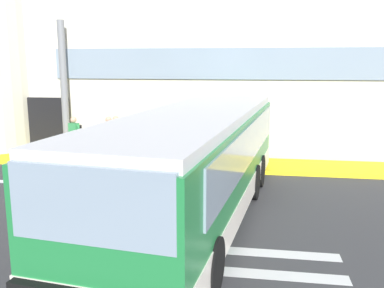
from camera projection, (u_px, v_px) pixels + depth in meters
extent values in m
cube|color=#353538|center=(162.00, 207.00, 11.33)|extent=(80.00, 90.00, 0.02)
cube|color=silver|center=(228.00, 271.00, 7.83)|extent=(4.40, 0.36, 0.01)
cube|color=silver|center=(231.00, 251.00, 8.70)|extent=(4.40, 0.36, 0.01)
cube|color=beige|center=(212.00, 65.00, 22.26)|extent=(19.51, 12.00, 7.48)
cube|color=black|center=(50.00, 126.00, 17.82)|extent=(1.80, 0.16, 2.40)
cube|color=gray|center=(220.00, 64.00, 16.24)|extent=(13.51, 0.10, 1.20)
cube|color=yellow|center=(190.00, 163.00, 15.97)|extent=(23.51, 2.00, 0.15)
cylinder|color=slate|center=(64.00, 89.00, 16.82)|extent=(0.28, 0.28, 5.33)
cube|color=#1E7238|center=(196.00, 163.00, 10.27)|extent=(3.79, 10.45, 2.15)
cube|color=silver|center=(196.00, 194.00, 10.42)|extent=(3.83, 10.49, 0.55)
cube|color=silver|center=(196.00, 115.00, 10.04)|extent=(3.67, 10.24, 0.20)
cube|color=gray|center=(91.00, 206.00, 5.38)|extent=(2.35, 0.41, 1.05)
cube|color=gray|center=(251.00, 143.00, 10.11)|extent=(1.15, 8.95, 0.95)
cube|color=gray|center=(150.00, 138.00, 10.80)|extent=(1.15, 8.95, 0.95)
cube|color=black|center=(90.00, 179.00, 5.31)|extent=(2.15, 0.36, 0.28)
cylinder|color=#B7B7BF|center=(3.00, 182.00, 5.94)|extent=(0.40, 0.10, 0.05)
cylinder|color=black|center=(211.00, 266.00, 7.01)|extent=(0.42, 1.03, 1.00)
cylinder|color=black|center=(85.00, 249.00, 7.64)|extent=(0.42, 1.03, 1.00)
cylinder|color=black|center=(253.00, 182.00, 11.93)|extent=(0.42, 1.03, 1.00)
cylinder|color=black|center=(175.00, 176.00, 12.56)|extent=(0.42, 1.03, 1.00)
cylinder|color=black|center=(259.00, 171.00, 13.15)|extent=(0.42, 1.03, 1.00)
cylinder|color=black|center=(187.00, 166.00, 13.79)|extent=(0.42, 1.03, 1.00)
cylinder|color=#4C4233|center=(77.00, 149.00, 16.08)|extent=(0.15, 0.15, 0.85)
cylinder|color=#4C4233|center=(73.00, 149.00, 16.18)|extent=(0.15, 0.15, 0.85)
cube|color=#338C4C|center=(74.00, 131.00, 15.99)|extent=(0.44, 0.35, 0.58)
sphere|color=tan|center=(73.00, 120.00, 15.91)|extent=(0.23, 0.23, 0.23)
cylinder|color=#338C4C|center=(79.00, 132.00, 15.87)|extent=(0.09, 0.09, 0.55)
cylinder|color=#338C4C|center=(69.00, 131.00, 16.13)|extent=(0.09, 0.09, 0.55)
cube|color=black|center=(77.00, 131.00, 16.14)|extent=(0.35, 0.28, 0.44)
cylinder|color=#4C4233|center=(112.00, 149.00, 16.18)|extent=(0.15, 0.15, 0.85)
cylinder|color=#4C4233|center=(107.00, 149.00, 16.16)|extent=(0.15, 0.15, 0.85)
cube|color=#996633|center=(109.00, 130.00, 16.04)|extent=(0.43, 0.32, 0.58)
sphere|color=tan|center=(108.00, 120.00, 15.95)|extent=(0.23, 0.23, 0.23)
cylinder|color=#996633|center=(116.00, 132.00, 16.08)|extent=(0.09, 0.09, 0.55)
cylinder|color=#996633|center=(102.00, 132.00, 16.01)|extent=(0.09, 0.09, 0.55)
cylinder|color=#2D2D33|center=(119.00, 148.00, 16.33)|extent=(0.15, 0.15, 0.85)
cylinder|color=#2D2D33|center=(115.00, 148.00, 16.40)|extent=(0.15, 0.15, 0.85)
cube|color=silver|center=(116.00, 130.00, 16.23)|extent=(0.42, 0.30, 0.58)
sphere|color=tan|center=(116.00, 119.00, 16.15)|extent=(0.23, 0.23, 0.23)
cylinder|color=silver|center=(122.00, 131.00, 16.14)|extent=(0.09, 0.09, 0.55)
cylinder|color=silver|center=(111.00, 131.00, 16.33)|extent=(0.09, 0.09, 0.55)
cylinder|color=yellow|center=(248.00, 163.00, 14.40)|extent=(0.18, 0.18, 0.90)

